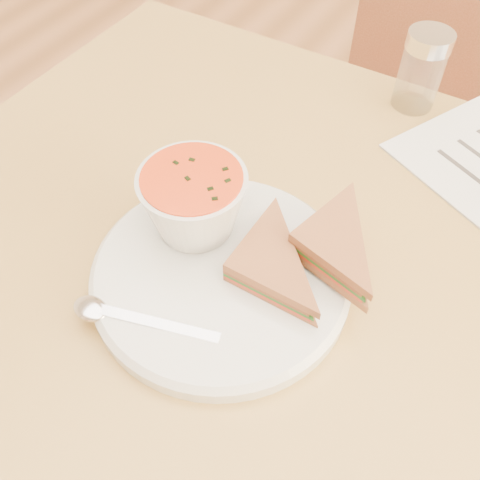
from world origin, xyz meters
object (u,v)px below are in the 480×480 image
Objects in this scene: plate at (221,276)px; soup_bowl at (194,205)px; dining_table at (301,407)px; chair_far at (381,185)px; condiment_shaker at (421,70)px.

plate is 0.08m from soup_bowl.
plate is (-0.09, -0.07, 0.38)m from dining_table.
chair_far is 7.56× the size of soup_bowl.
condiment_shaker is at bearing 107.34° from chair_far.
soup_bowl is (-0.07, -0.53, 0.39)m from chair_far.
chair_far reaches higher than dining_table.
plate is 2.40× the size of soup_bowl.
soup_bowl is at bearing -108.75° from condiment_shaker.
plate is at bearing -32.59° from soup_bowl.
condiment_shaker reaches higher than soup_bowl.
soup_bowl is 1.05× the size of condiment_shaker.
condiment_shaker is (0.07, 0.38, 0.04)m from plate.
chair_far is 7.91× the size of condiment_shaker.
condiment_shaker reaches higher than chair_far.
plate is 0.39m from condiment_shaker.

